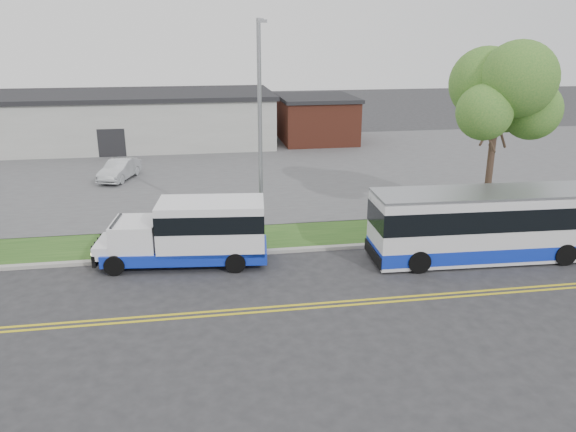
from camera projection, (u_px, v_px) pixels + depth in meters
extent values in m
plane|color=#28282B|center=(196.00, 268.00, 22.62)|extent=(140.00, 140.00, 0.00)
cube|color=gold|center=(197.00, 313.00, 19.01)|extent=(70.00, 0.12, 0.01)
cube|color=gold|center=(197.00, 317.00, 18.72)|extent=(70.00, 0.12, 0.01)
cube|color=#9E9B93|center=(196.00, 256.00, 23.62)|extent=(80.00, 0.30, 0.15)
cube|color=#244C19|center=(196.00, 242.00, 25.32)|extent=(80.00, 3.30, 0.10)
cube|color=#4C4C4F|center=(194.00, 170.00, 38.53)|extent=(80.00, 25.00, 0.10)
cube|color=#9E9E99|center=(119.00, 122.00, 46.37)|extent=(25.00, 10.00, 4.00)
cube|color=black|center=(116.00, 95.00, 45.69)|extent=(25.40, 10.40, 0.35)
cube|color=black|center=(112.00, 143.00, 42.01)|extent=(2.00, 0.15, 2.20)
cube|color=brown|center=(316.00, 121.00, 48.05)|extent=(6.00, 7.00, 3.60)
cube|color=black|center=(317.00, 98.00, 47.44)|extent=(6.30, 7.30, 0.30)
cylinder|color=#39291F|center=(489.00, 176.00, 26.82)|extent=(0.32, 0.32, 4.76)
ellipsoid|color=#2F6624|center=(498.00, 97.00, 25.65)|extent=(5.20, 5.20, 4.42)
cylinder|color=gray|center=(260.00, 134.00, 24.19)|extent=(0.18, 0.18, 9.50)
cylinder|color=gray|center=(260.00, 20.00, 22.08)|extent=(0.12, 1.40, 0.12)
cube|color=gray|center=(262.00, 21.00, 21.49)|extent=(0.35, 0.18, 0.12)
cube|color=#0F29AD|center=(187.00, 251.00, 22.93)|extent=(6.72, 2.89, 0.48)
cube|color=silver|center=(212.00, 225.00, 22.64)|extent=(4.43, 2.64, 2.01)
cube|color=black|center=(211.00, 217.00, 22.54)|extent=(4.45, 2.68, 0.72)
cube|color=silver|center=(135.00, 234.00, 22.58)|extent=(1.94, 2.23, 1.15)
cube|color=black|center=(117.00, 230.00, 22.48)|extent=(0.29, 1.82, 0.86)
cube|color=silver|center=(110.00, 246.00, 22.67)|extent=(1.16, 2.06, 0.53)
cube|color=black|center=(100.00, 253.00, 22.74)|extent=(0.35, 1.97, 0.48)
sphere|color=#FFD88C|center=(93.00, 254.00, 21.98)|extent=(0.21, 0.21, 0.19)
sphere|color=#FFD88C|center=(103.00, 241.00, 23.35)|extent=(0.21, 0.21, 0.19)
cylinder|color=black|center=(115.00, 265.00, 21.84)|extent=(0.83, 0.35, 0.81)
cylinder|color=black|center=(126.00, 246.00, 23.81)|extent=(0.83, 0.35, 0.81)
cylinder|color=black|center=(236.00, 263.00, 22.10)|extent=(0.83, 0.35, 0.81)
cylinder|color=black|center=(237.00, 244.00, 24.06)|extent=(0.83, 0.35, 0.81)
cube|color=silver|center=(497.00, 224.00, 23.24)|extent=(10.50, 2.75, 2.75)
cube|color=#0F29AD|center=(495.00, 246.00, 23.53)|extent=(10.52, 2.77, 0.57)
cube|color=black|center=(499.00, 212.00, 23.07)|extent=(10.54, 2.79, 0.90)
cube|color=black|center=(377.00, 222.00, 22.51)|extent=(0.18, 2.18, 1.52)
cube|color=black|center=(373.00, 254.00, 22.93)|extent=(0.20, 2.37, 0.47)
cube|color=gray|center=(501.00, 192.00, 22.80)|extent=(10.50, 2.75, 0.11)
cylinder|color=black|center=(419.00, 262.00, 22.06)|extent=(0.92, 0.34, 0.91)
cylinder|color=black|center=(401.00, 242.00, 24.16)|extent=(0.92, 0.34, 0.91)
cylinder|color=black|center=(565.00, 254.00, 22.79)|extent=(0.92, 0.34, 0.91)
cylinder|color=black|center=(535.00, 235.00, 24.90)|extent=(0.92, 0.34, 0.91)
cylinder|color=black|center=(569.00, 234.00, 25.09)|extent=(0.92, 0.34, 0.91)
imported|color=silver|center=(119.00, 170.00, 35.56)|extent=(2.50, 4.17, 1.30)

